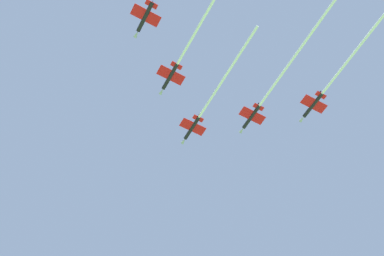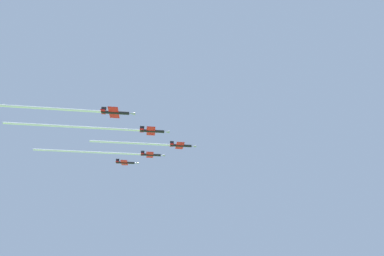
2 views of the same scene
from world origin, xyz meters
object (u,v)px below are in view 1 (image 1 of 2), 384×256
jet_lead (209,102)px  jet_port_inner (198,29)px  jet_starboard_inner (283,72)px  jet_starboard_outer (348,61)px  jet_port_outer (145,18)px

jet_lead → jet_port_inner: size_ratio=0.76×
jet_starboard_inner → jet_starboard_outer: (15.94, -14.31, -0.15)m
jet_starboard_outer → jet_lead: bearing=132.5°
jet_lead → jet_port_inner: jet_port_inner is taller
jet_port_inner → jet_starboard_inner: 32.88m
jet_starboard_outer → jet_starboard_inner: bearing=140.1°
jet_lead → jet_starboard_outer: 48.69m
jet_starboard_outer → jet_port_inner: bearing=163.7°
jet_lead → jet_port_outer: jet_port_outer is taller
jet_starboard_inner → jet_port_outer: size_ratio=5.28×
jet_lead → jet_starboard_outer: (31.59, -37.05, -0.25)m
jet_port_outer → jet_starboard_inner: bearing=-6.6°
jet_starboard_inner → jet_port_outer: bearing=173.4°
jet_port_outer → jet_starboard_outer: 68.58m
jet_port_inner → jet_starboard_outer: size_ratio=1.00×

